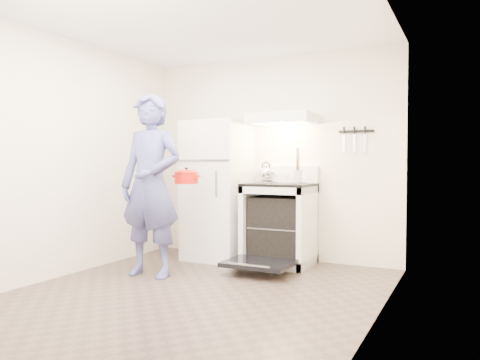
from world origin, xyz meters
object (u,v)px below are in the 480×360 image
(stove_body, at_px, (279,225))
(dutch_oven, at_px, (186,178))
(tea_kettle, at_px, (266,172))
(refrigerator, at_px, (218,190))
(person, at_px, (151,185))

(stove_body, distance_m, dutch_oven, 1.24)
(dutch_oven, bearing_deg, tea_kettle, 63.66)
(refrigerator, bearing_deg, tea_kettle, 24.19)
(refrigerator, height_order, person, person)
(person, distance_m, dutch_oven, 0.40)
(refrigerator, height_order, stove_body, refrigerator)
(refrigerator, bearing_deg, stove_body, 1.77)
(stove_body, distance_m, tea_kettle, 0.71)
(stove_body, height_order, tea_kettle, tea_kettle)
(refrigerator, xyz_separation_m, person, (-0.19, -1.10, 0.11))
(person, bearing_deg, tea_kettle, 57.47)
(refrigerator, relative_size, stove_body, 1.85)
(stove_body, xyz_separation_m, person, (-1.00, -1.12, 0.50))
(dutch_oven, bearing_deg, person, -125.71)
(tea_kettle, distance_m, dutch_oven, 1.14)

